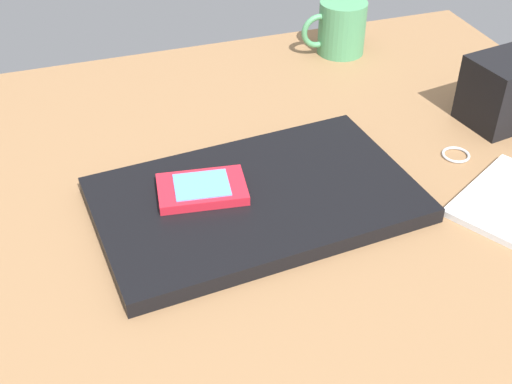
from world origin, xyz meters
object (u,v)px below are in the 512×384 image
Objects in this scene: laptop_closed at (256,200)px; key_ring at (456,155)px; coffee_mug at (341,28)px; cell_phone_on_laptop at (202,189)px.

key_ring is at bearing 178.38° from laptop_closed.
coffee_mug is 32.19cm from key_ring.
laptop_closed reaches higher than key_ring.
laptop_closed is 10.07× the size of key_ring.
cell_phone_on_laptop is 32.86cm from key_ring.
cell_phone_on_laptop is 3.00× the size of key_ring.
cell_phone_on_laptop is at bearing -23.24° from laptop_closed.
coffee_mug reaches higher than key_ring.
key_ring is (-1.76, 31.89, -3.97)cm from coffee_mug.
cell_phone_on_laptop reaches higher than laptop_closed.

